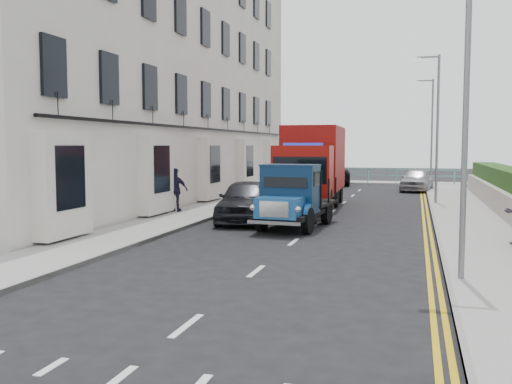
% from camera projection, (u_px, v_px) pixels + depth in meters
% --- Properties ---
extents(ground, '(120.00, 120.00, 0.00)m').
position_uv_depth(ground, '(277.00, 255.00, 14.59)').
color(ground, black).
rests_on(ground, ground).
extents(pavement_west, '(2.40, 38.00, 0.12)m').
position_uv_depth(pavement_west, '(209.00, 209.00, 24.63)').
color(pavement_west, gray).
rests_on(pavement_west, ground).
extents(pavement_east, '(2.60, 38.00, 0.12)m').
position_uv_depth(pavement_east, '(467.00, 217.00, 21.79)').
color(pavement_east, gray).
rests_on(pavement_east, ground).
extents(promenade, '(30.00, 2.50, 0.12)m').
position_uv_depth(promenade, '(369.00, 183.00, 42.41)').
color(promenade, gray).
rests_on(promenade, ground).
extents(sea_plane, '(120.00, 120.00, 0.00)m').
position_uv_depth(sea_plane, '(388.00, 168.00, 72.16)').
color(sea_plane, slate).
rests_on(sea_plane, ground).
extents(terrace_west, '(6.31, 30.20, 14.25)m').
position_uv_depth(terrace_west, '(157.00, 60.00, 29.04)').
color(terrace_west, silver).
rests_on(terrace_west, ground).
extents(seafront_railing, '(13.00, 0.08, 1.11)m').
position_uv_depth(seafront_railing, '(368.00, 176.00, 41.60)').
color(seafront_railing, '#59B2A5').
rests_on(seafront_railing, ground).
extents(lamp_near, '(1.23, 0.18, 7.00)m').
position_uv_depth(lamp_near, '(460.00, 84.00, 11.22)').
color(lamp_near, slate).
rests_on(lamp_near, ground).
extents(lamp_mid, '(1.23, 0.18, 7.00)m').
position_uv_depth(lamp_mid, '(435.00, 120.00, 26.58)').
color(lamp_mid, slate).
rests_on(lamp_mid, ground).
extents(lamp_far, '(1.23, 0.18, 7.00)m').
position_uv_depth(lamp_far, '(430.00, 127.00, 36.17)').
color(lamp_far, slate).
rests_on(lamp_far, ground).
extents(bedford_lorry, '(2.18, 4.67, 2.14)m').
position_uv_depth(bedford_lorry, '(291.00, 200.00, 18.89)').
color(bedford_lorry, black).
rests_on(bedford_lorry, ground).
extents(red_lorry, '(2.65, 7.10, 3.67)m').
position_uv_depth(red_lorry, '(312.00, 164.00, 25.81)').
color(red_lorry, black).
rests_on(red_lorry, ground).
extents(parked_car_front, '(2.45, 4.79, 1.56)m').
position_uv_depth(parked_car_front, '(247.00, 200.00, 20.95)').
color(parked_car_front, black).
rests_on(parked_car_front, ground).
extents(parked_car_mid, '(1.82, 3.90, 1.24)m').
position_uv_depth(parked_car_mid, '(283.00, 192.00, 26.63)').
color(parked_car_mid, '#5796BB').
rests_on(parked_car_mid, ground).
extents(parked_car_rear, '(2.15, 4.38, 1.22)m').
position_uv_depth(parked_car_rear, '(283.00, 186.00, 30.99)').
color(parked_car_rear, silver).
rests_on(parked_car_rear, ground).
extents(seafront_car_left, '(3.81, 6.32, 1.64)m').
position_uv_depth(seafront_car_left, '(328.00, 173.00, 41.17)').
color(seafront_car_left, black).
rests_on(seafront_car_left, ground).
extents(seafront_car_right, '(2.25, 4.33, 1.41)m').
position_uv_depth(seafront_car_right, '(417.00, 180.00, 35.07)').
color(seafront_car_right, '#A0A0A4').
rests_on(seafront_car_right, ground).
extents(pedestrian_west_near, '(1.04, 0.44, 1.77)m').
position_uv_depth(pedestrian_west_near, '(176.00, 190.00, 23.10)').
color(pedestrian_west_near, black).
rests_on(pedestrian_west_near, pavement_west).
extents(pedestrian_west_far, '(0.86, 0.63, 1.61)m').
position_uv_depth(pedestrian_west_far, '(270.00, 180.00, 31.46)').
color(pedestrian_west_far, '#453432').
rests_on(pedestrian_west_far, pavement_west).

